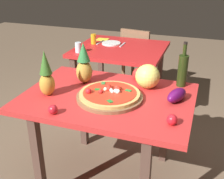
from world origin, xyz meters
TOP-DOWN VIEW (x-y plane):
  - ground_plane at (0.00, 0.00)m, footprint 10.00×10.00m
  - display_table at (0.00, 0.00)m, footprint 1.24×0.88m
  - background_table at (-0.29, 1.20)m, footprint 0.98×0.90m
  - dining_chair at (-0.26, 1.88)m, footprint 0.46×0.46m
  - pizza_board at (0.03, -0.04)m, footprint 0.48×0.48m
  - pizza at (0.03, -0.04)m, footprint 0.44×0.44m
  - wine_bottle at (0.49, 0.36)m, footprint 0.08×0.08m
  - pineapple_left at (-0.42, -0.13)m, footprint 0.11×0.11m
  - pineapple_right at (-0.26, 0.17)m, footprint 0.13×0.13m
  - melon at (0.24, 0.24)m, footprint 0.19×0.19m
  - bell_pepper at (0.14, 0.36)m, footprint 0.10×0.10m
  - eggplant at (0.49, 0.08)m, footprint 0.16×0.22m
  - tomato_beside_pepper at (-0.24, -0.37)m, footprint 0.06×0.06m
  - tomato_by_bottle at (-0.36, 0.36)m, footprint 0.06×0.06m
  - tomato_near_board at (0.50, -0.25)m, footprint 0.07×0.07m
  - drinking_glass_juice at (-0.63, 1.24)m, footprint 0.06×0.06m
  - drinking_glass_water at (-0.66, 0.88)m, footprint 0.07×0.07m
  - dinner_plate at (-0.43, 1.31)m, footprint 0.22×0.22m
  - fork_utensil at (-0.57, 1.31)m, footprint 0.03×0.18m
  - knife_utensil at (-0.29, 1.31)m, footprint 0.02×0.18m
  - napkin_folded at (-0.60, 1.45)m, footprint 0.14×0.12m

SIDE VIEW (x-z plane):
  - ground_plane at x=0.00m, z-range 0.00..0.00m
  - dining_chair at x=-0.26m, z-range 0.06..0.91m
  - background_table at x=-0.29m, z-range 0.28..1.06m
  - display_table at x=0.00m, z-range 0.29..1.07m
  - napkin_folded at x=-0.60m, z-range 0.78..0.78m
  - fork_utensil at x=-0.57m, z-range 0.78..0.78m
  - knife_utensil at x=-0.29m, z-range 0.78..0.78m
  - dinner_plate at x=-0.43m, z-range 0.78..0.79m
  - pizza_board at x=0.03m, z-range 0.78..0.80m
  - tomato_by_bottle at x=-0.36m, z-range 0.78..0.84m
  - tomato_beside_pepper at x=-0.24m, z-range 0.78..0.84m
  - tomato_near_board at x=0.50m, z-range 0.78..0.85m
  - pizza at x=0.03m, z-range 0.79..0.85m
  - eggplant at x=0.49m, z-range 0.78..0.87m
  - bell_pepper at x=0.14m, z-range 0.77..0.88m
  - drinking_glass_water at x=-0.66m, z-range 0.78..0.88m
  - drinking_glass_juice at x=-0.63m, z-range 0.78..0.89m
  - melon at x=0.24m, z-range 0.78..0.97m
  - wine_bottle at x=0.49m, z-range 0.73..1.09m
  - pineapple_right at x=-0.26m, z-range 0.76..1.09m
  - pineapple_left at x=-0.42m, z-range 0.76..1.10m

